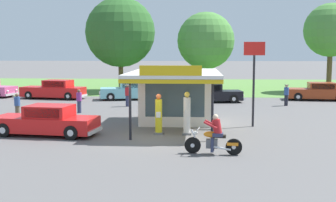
{
  "coord_description": "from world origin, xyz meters",
  "views": [
    {
      "loc": [
        2.11,
        -19.73,
        4.03
      ],
      "look_at": [
        0.61,
        2.87,
        1.4
      ],
      "focal_mm": 46.65,
      "sensor_mm": 36.0,
      "label": 1
    }
  ],
  "objects_px": {
    "gas_pump_offside": "(187,115)",
    "bystander_standing_back_lot": "(79,101)",
    "featured_classic_sedan": "(46,121)",
    "parked_car_second_row_spare": "(318,92)",
    "motorcycle_with_rider": "(214,138)",
    "parked_car_back_row_centre": "(131,91)",
    "parked_car_back_row_right": "(54,90)",
    "roadside_pole_sign": "(254,69)",
    "bystander_strolling_foreground": "(127,95)",
    "bystander_leaning_by_kiosk": "(286,94)",
    "gas_pump_nearside": "(159,116)",
    "parked_car_back_row_centre_right": "(211,94)",
    "bystander_chatting_near_pumps": "(17,105)"
  },
  "relations": [
    {
      "from": "gas_pump_offside",
      "to": "bystander_standing_back_lot",
      "type": "height_order",
      "value": "gas_pump_offside"
    },
    {
      "from": "featured_classic_sedan",
      "to": "parked_car_second_row_spare",
      "type": "xyz_separation_m",
      "value": [
        17.05,
        16.05,
        0.01
      ]
    },
    {
      "from": "motorcycle_with_rider",
      "to": "parked_car_back_row_centre",
      "type": "height_order",
      "value": "motorcycle_with_rider"
    },
    {
      "from": "parked_car_back_row_right",
      "to": "roadside_pole_sign",
      "type": "distance_m",
      "value": 19.71
    },
    {
      "from": "bystander_standing_back_lot",
      "to": "featured_classic_sedan",
      "type": "bearing_deg",
      "value": -86.71
    },
    {
      "from": "bystander_strolling_foreground",
      "to": "roadside_pole_sign",
      "type": "xyz_separation_m",
      "value": [
        7.99,
        -7.9,
        2.24
      ]
    },
    {
      "from": "motorcycle_with_rider",
      "to": "featured_classic_sedan",
      "type": "bearing_deg",
      "value": 156.82
    },
    {
      "from": "parked_car_back_row_centre",
      "to": "bystander_leaning_by_kiosk",
      "type": "xyz_separation_m",
      "value": [
        11.94,
        -3.33,
        0.14
      ]
    },
    {
      "from": "gas_pump_nearside",
      "to": "bystander_standing_back_lot",
      "type": "relative_size",
      "value": 1.28
    },
    {
      "from": "parked_car_back_row_centre",
      "to": "parked_car_back_row_centre_right",
      "type": "bearing_deg",
      "value": -12.39
    },
    {
      "from": "motorcycle_with_rider",
      "to": "parked_car_back_row_right",
      "type": "height_order",
      "value": "motorcycle_with_rider"
    },
    {
      "from": "parked_car_back_row_centre",
      "to": "parked_car_second_row_spare",
      "type": "xyz_separation_m",
      "value": [
        15.27,
        0.6,
        -0.02
      ]
    },
    {
      "from": "bystander_strolling_foreground",
      "to": "bystander_standing_back_lot",
      "type": "relative_size",
      "value": 1.03
    },
    {
      "from": "motorcycle_with_rider",
      "to": "bystander_chatting_near_pumps",
      "type": "relative_size",
      "value": 1.51
    },
    {
      "from": "bystander_leaning_by_kiosk",
      "to": "bystander_strolling_foreground",
      "type": "height_order",
      "value": "bystander_strolling_foreground"
    },
    {
      "from": "featured_classic_sedan",
      "to": "bystander_leaning_by_kiosk",
      "type": "xyz_separation_m",
      "value": [
        13.72,
        12.12,
        0.17
      ]
    },
    {
      "from": "parked_car_back_row_centre_right",
      "to": "gas_pump_nearside",
      "type": "bearing_deg",
      "value": -102.25
    },
    {
      "from": "motorcycle_with_rider",
      "to": "parked_car_second_row_spare",
      "type": "height_order",
      "value": "motorcycle_with_rider"
    },
    {
      "from": "gas_pump_offside",
      "to": "bystander_strolling_foreground",
      "type": "xyz_separation_m",
      "value": [
        -4.54,
        10.36,
        -0.11
      ]
    },
    {
      "from": "bystander_strolling_foreground",
      "to": "bystander_chatting_near_pumps",
      "type": "xyz_separation_m",
      "value": [
        -5.71,
        -5.88,
        -0.07
      ]
    },
    {
      "from": "bystander_leaning_by_kiosk",
      "to": "parked_car_back_row_right",
      "type": "bearing_deg",
      "value": 169.22
    },
    {
      "from": "parked_car_second_row_spare",
      "to": "motorcycle_with_rider",
      "type": "bearing_deg",
      "value": -115.31
    },
    {
      "from": "parked_car_back_row_centre_right",
      "to": "parked_car_back_row_right",
      "type": "bearing_deg",
      "value": 172.94
    },
    {
      "from": "parked_car_back_row_centre",
      "to": "bystander_standing_back_lot",
      "type": "height_order",
      "value": "bystander_standing_back_lot"
    },
    {
      "from": "gas_pump_nearside",
      "to": "bystander_strolling_foreground",
      "type": "bearing_deg",
      "value": 107.04
    },
    {
      "from": "parked_car_back_row_centre",
      "to": "bystander_standing_back_lot",
      "type": "bearing_deg",
      "value": -105.51
    },
    {
      "from": "bystander_chatting_near_pumps",
      "to": "roadside_pole_sign",
      "type": "distance_m",
      "value": 14.04
    },
    {
      "from": "featured_classic_sedan",
      "to": "bystander_chatting_near_pumps",
      "type": "distance_m",
      "value": 6.18
    },
    {
      "from": "bystander_standing_back_lot",
      "to": "gas_pump_offside",
      "type": "bearing_deg",
      "value": -44.01
    },
    {
      "from": "parked_car_back_row_right",
      "to": "bystander_chatting_near_pumps",
      "type": "relative_size",
      "value": 3.82
    },
    {
      "from": "featured_classic_sedan",
      "to": "parked_car_back_row_centre",
      "type": "xyz_separation_m",
      "value": [
        1.78,
        15.45,
        0.03
      ]
    },
    {
      "from": "parked_car_back_row_right",
      "to": "bystander_standing_back_lot",
      "type": "xyz_separation_m",
      "value": [
        4.37,
        -8.16,
        0.08
      ]
    },
    {
      "from": "motorcycle_with_rider",
      "to": "featured_classic_sedan",
      "type": "distance_m",
      "value": 8.56
    },
    {
      "from": "parked_car_second_row_spare",
      "to": "roadside_pole_sign",
      "type": "distance_m",
      "value": 14.91
    },
    {
      "from": "parked_car_second_row_spare",
      "to": "bystander_strolling_foreground",
      "type": "bearing_deg",
      "value": -161.05
    },
    {
      "from": "parked_car_back_row_centre_right",
      "to": "bystander_chatting_near_pumps",
      "type": "relative_size",
      "value": 3.42
    },
    {
      "from": "parked_car_back_row_right",
      "to": "parked_car_back_row_centre_right",
      "type": "height_order",
      "value": "parked_car_back_row_right"
    },
    {
      "from": "featured_classic_sedan",
      "to": "gas_pump_offside",
      "type": "bearing_deg",
      "value": 4.95
    },
    {
      "from": "bystander_leaning_by_kiosk",
      "to": "gas_pump_nearside",
      "type": "bearing_deg",
      "value": -125.99
    },
    {
      "from": "bystander_leaning_by_kiosk",
      "to": "bystander_strolling_foreground",
      "type": "relative_size",
      "value": 0.99
    },
    {
      "from": "bystander_strolling_foreground",
      "to": "bystander_leaning_by_kiosk",
      "type": "bearing_deg",
      "value": 5.81
    },
    {
      "from": "parked_car_back_row_centre_right",
      "to": "roadside_pole_sign",
      "type": "bearing_deg",
      "value": -80.19
    },
    {
      "from": "gas_pump_nearside",
      "to": "parked_car_back_row_centre",
      "type": "relative_size",
      "value": 0.36
    },
    {
      "from": "featured_classic_sedan",
      "to": "parked_car_back_row_right",
      "type": "relative_size",
      "value": 0.94
    },
    {
      "from": "parked_car_back_row_right",
      "to": "bystander_strolling_foreground",
      "type": "distance_m",
      "value": 8.41
    },
    {
      "from": "gas_pump_offside",
      "to": "parked_car_back_row_centre_right",
      "type": "relative_size",
      "value": 0.41
    },
    {
      "from": "featured_classic_sedan",
      "to": "bystander_leaning_by_kiosk",
      "type": "bearing_deg",
      "value": 41.44
    },
    {
      "from": "parked_car_back_row_centre",
      "to": "bystander_chatting_near_pumps",
      "type": "bearing_deg",
      "value": -117.11
    },
    {
      "from": "parked_car_back_row_centre_right",
      "to": "bystander_chatting_near_pumps",
      "type": "bearing_deg",
      "value": -142.79
    },
    {
      "from": "parked_car_back_row_centre_right",
      "to": "featured_classic_sedan",
      "type": "bearing_deg",
      "value": -120.52
    }
  ]
}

